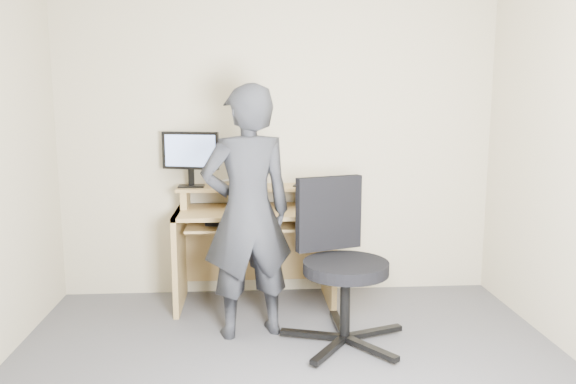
{
  "coord_description": "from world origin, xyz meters",
  "views": [
    {
      "loc": [
        -0.24,
        -2.77,
        1.58
      ],
      "look_at": [
        0.03,
        1.05,
        0.95
      ],
      "focal_mm": 35.0,
      "sensor_mm": 36.0,
      "label": 1
    }
  ],
  "objects": [
    {
      "name": "person",
      "position": [
        -0.25,
        0.87,
        0.84
      ],
      "size": [
        0.7,
        0.55,
        1.69
      ],
      "primitive_type": "imported",
      "rotation": [
        0.0,
        0.0,
        3.41
      ],
      "color": "black",
      "rests_on": "ground"
    },
    {
      "name": "back_wall",
      "position": [
        0.0,
        1.75,
        1.25
      ],
      "size": [
        3.5,
        0.02,
        2.5
      ],
      "primitive_type": "cube",
      "color": "beige",
      "rests_on": "ground"
    },
    {
      "name": "external_drive",
      "position": [
        -0.2,
        1.62,
        1.01
      ],
      "size": [
        0.09,
        0.14,
        0.2
      ],
      "primitive_type": "cube",
      "rotation": [
        0.0,
        0.0,
        -0.13
      ],
      "color": "black",
      "rests_on": "desk"
    },
    {
      "name": "keyboard",
      "position": [
        -0.32,
        1.36,
        0.67
      ],
      "size": [
        0.49,
        0.31,
        0.03
      ],
      "primitive_type": "cube",
      "rotation": [
        0.0,
        0.0,
        -0.29
      ],
      "color": "black",
      "rests_on": "desk"
    },
    {
      "name": "smartphone",
      "position": [
        0.15,
        1.59,
        0.92
      ],
      "size": [
        0.1,
        0.14,
        0.01
      ],
      "primitive_type": "cube",
      "rotation": [
        0.0,
        0.0,
        -0.27
      ],
      "color": "black",
      "rests_on": "desk"
    },
    {
      "name": "charger",
      "position": [
        -0.47,
        1.51,
        0.93
      ],
      "size": [
        0.06,
        0.05,
        0.03
      ],
      "primitive_type": "cube",
      "rotation": [
        0.0,
        0.0,
        0.34
      ],
      "color": "black",
      "rests_on": "desk"
    },
    {
      "name": "desk",
      "position": [
        -0.2,
        1.53,
        0.55
      ],
      "size": [
        1.2,
        0.6,
        0.91
      ],
      "color": "tan",
      "rests_on": "ground"
    },
    {
      "name": "monitor",
      "position": [
        -0.69,
        1.58,
        1.17
      ],
      "size": [
        0.44,
        0.15,
        0.43
      ],
      "rotation": [
        0.0,
        0.0,
        -0.27
      ],
      "color": "black",
      "rests_on": "desk"
    },
    {
      "name": "mouse",
      "position": [
        0.22,
        1.35,
        0.77
      ],
      "size": [
        0.11,
        0.09,
        0.04
      ],
      "primitive_type": "ellipsoid",
      "rotation": [
        0.0,
        0.0,
        -0.33
      ],
      "color": "black",
      "rests_on": "desk"
    },
    {
      "name": "headphones",
      "position": [
        -0.41,
        1.68,
        0.92
      ],
      "size": [
        0.18,
        0.18,
        0.06
      ],
      "primitive_type": "torus",
      "rotation": [
        0.26,
        0.0,
        -0.17
      ],
      "color": "silver",
      "rests_on": "desk"
    },
    {
      "name": "travel_mug",
      "position": [
        -0.2,
        1.57,
        0.99
      ],
      "size": [
        0.08,
        0.08,
        0.16
      ],
      "primitive_type": "cylinder",
      "rotation": [
        0.0,
        0.0,
        0.15
      ],
      "color": "#B2B2B6",
      "rests_on": "desk"
    },
    {
      "name": "office_chair",
      "position": [
        0.35,
        0.74,
        0.57
      ],
      "size": [
        0.84,
        0.8,
        1.05
      ],
      "rotation": [
        0.0,
        0.0,
        0.34
      ],
      "color": "black",
      "rests_on": "ground"
    }
  ]
}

